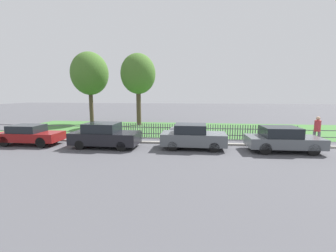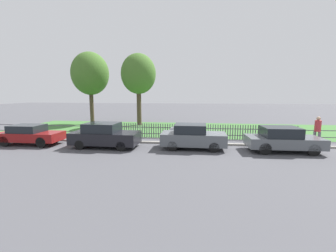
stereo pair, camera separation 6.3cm
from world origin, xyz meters
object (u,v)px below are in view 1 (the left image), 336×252
Objects in this scene: parked_car_silver_hatchback at (30,134)px; pedestrian_near_fence at (317,129)px; parked_car_black_saloon at (105,135)px; parked_car_red_compact at (282,139)px; tree_behind_motorcycle at (138,74)px; covered_motorcycle at (183,131)px; tree_nearest_kerb at (90,74)px; parked_car_navy_estate at (193,136)px.

pedestrian_near_fence is at bearing 5.55° from parked_car_silver_hatchback.
parked_car_black_saloon is 10.51m from parked_car_red_compact.
tree_behind_motorcycle is at bearing 62.67° from parked_car_silver_hatchback.
tree_nearest_kerb is (-10.42, 7.81, 4.69)m from covered_motorcycle.
tree_nearest_kerb is (-16.23, 10.04, 4.65)m from parked_car_red_compact.
parked_car_red_compact is (5.10, -0.09, -0.01)m from parked_car_navy_estate.
parked_car_red_compact reaches higher than parked_car_silver_hatchback.
tree_behind_motorcycle reaches higher than parked_car_red_compact.
parked_car_silver_hatchback is 5.14m from parked_car_black_saloon.
parked_car_red_compact is 3.45m from pedestrian_near_fence.
pedestrian_near_fence is at bearing -22.96° from tree_nearest_kerb.
parked_car_silver_hatchback is at bearing -86.71° from tree_nearest_kerb.
parked_car_black_saloon reaches higher than parked_car_silver_hatchback.
parked_car_silver_hatchback is 2.15× the size of pedestrian_near_fence.
tree_behind_motorcycle reaches higher than parked_car_black_saloon.
pedestrian_near_fence is at bearing 10.52° from parked_car_black_saloon.
parked_car_silver_hatchback is at bearing -179.87° from parked_car_black_saloon.
covered_motorcycle is 13.84m from tree_nearest_kerb.
parked_car_silver_hatchback is 18.58m from pedestrian_near_fence.
parked_car_navy_estate is at bearing 0.27° from parked_car_silver_hatchback.
parked_car_black_saloon reaches higher than covered_motorcycle.
covered_motorcycle is at bearing -55.74° from tree_behind_motorcycle.
tree_behind_motorcycle is 3.96× the size of pedestrian_near_fence.
tree_nearest_kerb reaches higher than parked_car_red_compact.
covered_motorcycle is at bearing -36.85° from tree_nearest_kerb.
covered_motorcycle is 10.00m from tree_behind_motorcycle.
covered_motorcycle is at bearing 12.55° from parked_car_silver_hatchback.
parked_car_black_saloon is 5.41m from parked_car_navy_estate.
parked_car_red_compact is (10.50, 0.22, -0.02)m from parked_car_black_saloon.
parked_car_silver_hatchback is 0.54× the size of tree_behind_motorcycle.
tree_behind_motorcycle is at bearing 129.54° from covered_motorcycle.
tree_nearest_kerb is (-0.58, 10.16, 4.70)m from parked_car_silver_hatchback.
tree_nearest_kerb is at bearing 14.69° from pedestrian_near_fence.
parked_car_navy_estate is (5.40, 0.31, -0.01)m from parked_car_black_saloon.
parked_car_black_saloon is at bearing -176.15° from parked_car_navy_estate.
parked_car_red_compact is (15.64, 0.13, 0.05)m from parked_car_silver_hatchback.
pedestrian_near_fence is at bearing 3.55° from covered_motorcycle.
tree_nearest_kerb reaches higher than parked_car_silver_hatchback.
parked_car_navy_estate is 5.10m from parked_car_red_compact.
covered_motorcycle is (-0.71, 2.14, -0.05)m from parked_car_navy_estate.
parked_car_black_saloon is 12.63m from tree_nearest_kerb.
tree_behind_motorcycle is 16.17m from pedestrian_near_fence.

